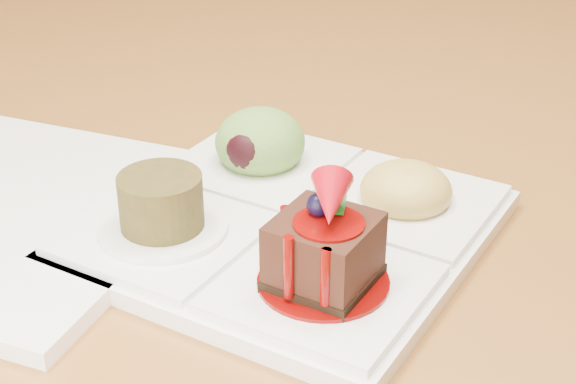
% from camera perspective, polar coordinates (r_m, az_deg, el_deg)
% --- Properties ---
extents(dining_table, '(1.00, 1.80, 0.75)m').
position_cam_1_polar(dining_table, '(0.86, -1.02, 2.65)').
color(dining_table, brown).
rests_on(dining_table, ground).
extents(sampler_plate, '(0.26, 0.26, 0.09)m').
position_cam_1_polar(sampler_plate, '(0.59, 0.04, -1.18)').
color(sampler_plate, white).
rests_on(sampler_plate, dining_table).
extents(second_plate, '(0.27, 0.27, 0.01)m').
position_cam_1_polar(second_plate, '(0.64, -18.07, -1.21)').
color(second_plate, white).
rests_on(second_plate, dining_table).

